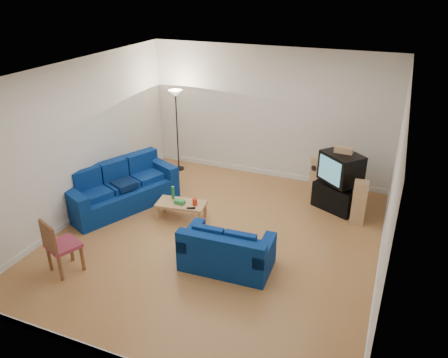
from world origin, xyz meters
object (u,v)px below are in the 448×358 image
at_px(sofa_three_seat, 119,191).
at_px(coffee_table, 181,205).
at_px(tv_stand, 336,197).
at_px(television, 341,168).
at_px(sofa_loveseat, 226,254).

bearing_deg(sofa_three_seat, coffee_table, 113.33).
bearing_deg(tv_stand, television, 10.84).
bearing_deg(coffee_table, sofa_three_seat, 179.16).
xyz_separation_m(sofa_loveseat, tv_stand, (1.41, 2.88, -0.01)).
distance_m(sofa_loveseat, coffee_table, 1.94).
xyz_separation_m(coffee_table, tv_stand, (2.92, 1.65, -0.03)).
bearing_deg(coffee_table, television, 29.11).
distance_m(tv_stand, television, 0.70).
xyz_separation_m(sofa_three_seat, coffee_table, (1.54, -0.02, -0.03)).
height_order(sofa_three_seat, sofa_loveseat, sofa_three_seat).
bearing_deg(tv_stand, coffee_table, -124.56).
height_order(sofa_three_seat, television, television).
bearing_deg(tv_stand, sofa_three_seat, -133.97).
height_order(sofa_loveseat, coffee_table, sofa_loveseat).
xyz_separation_m(sofa_loveseat, television, (1.44, 2.87, 0.69)).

